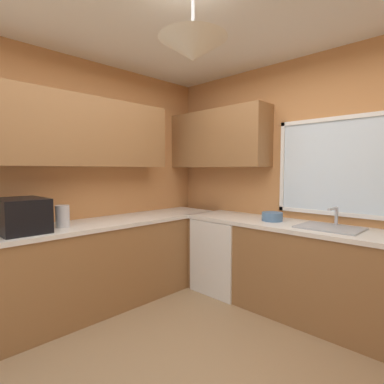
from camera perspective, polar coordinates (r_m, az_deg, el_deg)
name	(u,v)px	position (r m, az deg, el deg)	size (l,w,h in m)	color
ground_plane	(193,378)	(2.42, 0.15, -31.58)	(7.78, 7.78, 0.00)	#997A56
room_shell	(198,130)	(2.54, 1.15, 11.52)	(3.66, 3.55, 2.65)	#C6844C
counter_run_left	(89,266)	(3.31, -18.75, -13.13)	(0.65, 3.16, 0.89)	olive
counter_run_back	(311,272)	(3.20, 21.55, -13.82)	(2.75, 0.65, 0.89)	olive
dishwasher	(226,254)	(3.67, 6.38, -11.59)	(0.60, 0.60, 0.84)	white
microwave	(21,215)	(2.97, -29.49, -3.83)	(0.48, 0.36, 0.29)	black
kettle	(63,216)	(3.07, -23.19, -4.20)	(0.12, 0.12, 0.20)	#B7B7BC
sink_assembly	(330,227)	(3.04, 24.54, -6.03)	(0.54, 0.40, 0.19)	#9EA0A5
bowl	(272,217)	(3.27, 14.86, -4.50)	(0.21, 0.21, 0.09)	#4C7099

